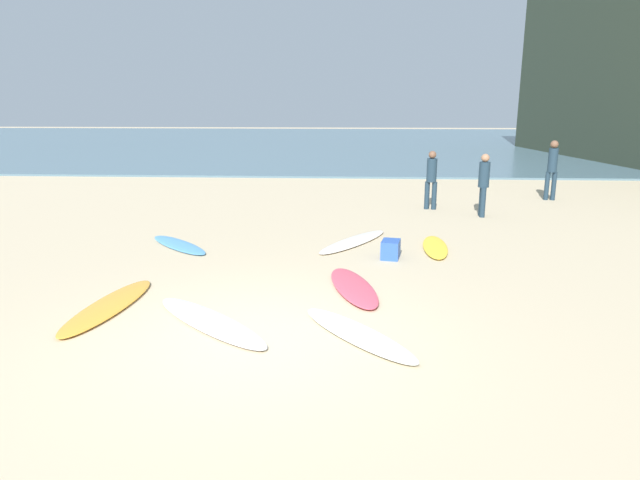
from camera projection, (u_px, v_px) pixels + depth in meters
name	position (u px, v px, depth m)	size (l,w,h in m)	color
ground_plane	(259.00, 340.00, 7.10)	(120.00, 120.00, 0.00)	#C6B28E
ocean_water	(336.00, 142.00, 41.40)	(120.00, 40.00, 0.08)	slate
surfboard_0	(210.00, 321.00, 7.59)	(0.53, 2.48, 0.08)	white
surfboard_1	(179.00, 245.00, 11.69)	(0.51, 2.10, 0.06)	#559AD1
surfboard_2	(435.00, 247.00, 11.49)	(0.49, 1.93, 0.08)	yellow
surfboard_3	(357.00, 334.00, 7.18)	(0.50, 2.17, 0.09)	white
surfboard_4	(353.00, 241.00, 11.96)	(0.53, 2.53, 0.07)	silver
surfboard_5	(353.00, 287.00, 8.99)	(0.59, 2.08, 0.09)	#E54C60
surfboard_6	(109.00, 306.00, 8.19)	(0.57, 2.41, 0.07)	gold
beachgoer_near	(552.00, 167.00, 16.96)	(0.34, 0.32, 1.83)	#1E3342
beachgoer_mid	(431.00, 177.00, 15.51)	(0.34, 0.33, 1.64)	#1E3342
beachgoer_far	(484.00, 182.00, 14.51)	(0.30, 0.34, 1.66)	#1E3342
beach_cooler	(391.00, 249.00, 10.76)	(0.46, 0.34, 0.36)	#2D56B2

